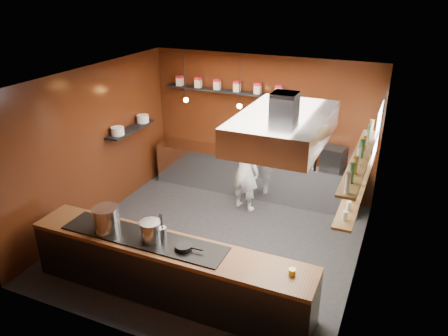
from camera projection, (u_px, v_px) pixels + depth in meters
The scene contains 26 objects.
floor at pixel (214, 242), 8.00m from camera, with size 5.00×5.00×0.00m, color black.
back_wall at pixel (261, 125), 9.50m from camera, with size 5.00×5.00×0.00m, color #38150A.
left_wall at pixel (94, 146), 8.32m from camera, with size 5.00×5.00×0.00m, color #38150A.
right_wall at pixel (365, 194), 6.49m from camera, with size 5.00×5.00×0.00m, color brown.
ceiling at pixel (212, 79), 6.80m from camera, with size 5.00×5.00×0.00m, color silver.
window_pane at pixel (377, 133), 7.77m from camera, with size 1.00×1.00×0.00m, color white.
prep_counter at pixel (255, 174), 9.64m from camera, with size 4.60×0.65×0.90m, color silver.
pass_counter at pixel (168, 270), 6.48m from camera, with size 4.40×0.72×0.94m.
tin_shelf at pixel (221, 91), 9.43m from camera, with size 2.60×0.26×0.04m, color black.
plate_shelf at pixel (131, 129), 9.08m from camera, with size 0.30×1.40×0.04m, color black.
bottle_shelf_upper at pixel (360, 159), 6.63m from camera, with size 0.26×2.80×0.04m, color brown.
bottle_shelf_lower at pixel (357, 187), 6.82m from camera, with size 0.26×2.80×0.04m, color brown.
extractor_hood at pixel (283, 127), 6.19m from camera, with size 1.20×2.00×0.72m.
pendant_left at pixel (186, 98), 9.08m from camera, with size 0.10×0.10×0.95m.
pendant_right at pixel (239, 104), 8.64m from camera, with size 0.10×0.10×0.95m.
storage_tins at pixel (227, 85), 9.32m from camera, with size 2.43×0.13×0.22m.
plate_stacks at pixel (131, 125), 9.04m from camera, with size 0.26×1.16×0.16m.
bottles at pixel (362, 150), 6.57m from camera, with size 0.06×2.66×0.24m.
wine_glasses at pixel (357, 182), 6.78m from camera, with size 0.07×2.37×0.13m.
stockpot_large at pixel (106, 219), 6.52m from camera, with size 0.40×0.40×0.39m, color silver.
stockpot_small at pixel (151, 231), 6.31m from camera, with size 0.31×0.31×0.29m, color silver.
utensil_crock at pixel (162, 233), 6.36m from camera, with size 0.14×0.14×0.18m, color #B2B5B9.
frying_pan at pixel (184, 247), 6.13m from camera, with size 0.43×0.26×0.06m.
butter_jar at pixel (292, 272), 5.63m from camera, with size 0.09×0.09×0.08m, color yellow.
espresso_machine at pixel (333, 157), 8.80m from camera, with size 0.43×0.41×0.43m, color black.
chef at pixel (245, 171), 8.83m from camera, with size 0.62×0.41×1.71m, color white.
Camera 1 is at (2.89, -6.14, 4.46)m, focal length 35.00 mm.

